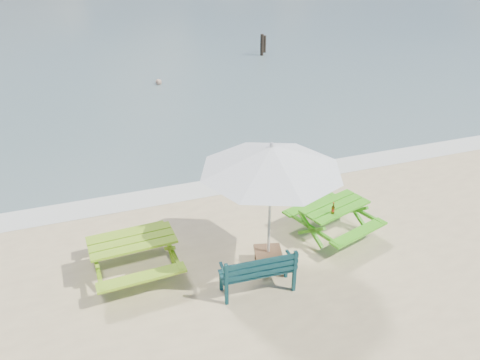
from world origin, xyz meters
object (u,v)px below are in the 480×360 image
object	(u,v)px
side_table	(268,258)
picnic_table_right	(333,220)
park_bench	(257,278)
picnic_table_left	(134,257)
swimmer	(159,96)
beer_bottle	(333,210)
patio_umbrella	(271,158)

from	to	relation	value
side_table	picnic_table_right	bearing A→B (deg)	17.35
park_bench	side_table	xyz separation A→B (m)	(0.47, 0.62, -0.09)
park_bench	picnic_table_left	bearing A→B (deg)	148.38
picnic_table_right	picnic_table_left	bearing A→B (deg)	178.40
park_bench	swimmer	size ratio (longest dim) A/B	0.93
park_bench	side_table	size ratio (longest dim) A/B	2.19
side_table	beer_bottle	world-z (taller)	beer_bottle
swimmer	picnic_table_left	bearing A→B (deg)	-102.58
park_bench	side_table	world-z (taller)	park_bench
picnic_table_right	park_bench	world-z (taller)	park_bench
picnic_table_left	side_table	size ratio (longest dim) A/B	2.92
patio_umbrella	swimmer	bearing A→B (deg)	88.95
picnic_table_right	park_bench	size ratio (longest dim) A/B	1.46
picnic_table_right	park_bench	distance (m)	2.58
picnic_table_right	beer_bottle	bearing A→B (deg)	-128.19
picnic_table_left	park_bench	bearing A→B (deg)	-31.62
picnic_table_left	side_table	xyz separation A→B (m)	(2.60, -0.69, -0.20)
park_bench	picnic_table_right	bearing A→B (deg)	27.35
picnic_table_left	park_bench	xyz separation A→B (m)	(2.12, -1.31, -0.11)
picnic_table_left	park_bench	distance (m)	2.50
park_bench	beer_bottle	bearing A→B (deg)	23.79
beer_bottle	picnic_table_left	bearing A→B (deg)	174.68
picnic_table_right	beer_bottle	size ratio (longest dim) A/B	7.86
swimmer	side_table	bearing A→B (deg)	-91.05
picnic_table_right	park_bench	xyz separation A→B (m)	(-2.29, -1.18, -0.09)
picnic_table_left	beer_bottle	distance (m)	4.25
swimmer	park_bench	bearing A→B (deg)	-92.93
side_table	patio_umbrella	size ratio (longest dim) A/B	0.20
side_table	swimmer	bearing A→B (deg)	88.95
patio_umbrella	beer_bottle	xyz separation A→B (m)	(1.61, 0.30, -1.61)
picnic_table_right	side_table	world-z (taller)	picnic_table_right
beer_bottle	swimmer	world-z (taller)	beer_bottle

